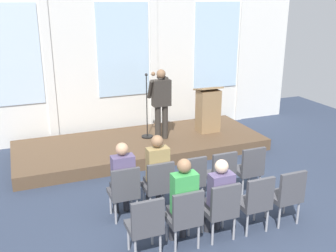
% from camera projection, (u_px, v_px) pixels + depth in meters
% --- Properties ---
extents(ground_plane, '(14.22, 14.22, 0.00)m').
position_uv_depth(ground_plane, '(228.00, 247.00, 5.69)').
color(ground_plane, '#2D384C').
extents(rear_partition, '(9.93, 0.14, 4.54)m').
position_uv_depth(rear_partition, '(124.00, 48.00, 9.82)').
color(rear_partition, silver).
rests_on(rear_partition, ground).
extents(stage_platform, '(5.77, 2.18, 0.27)m').
position_uv_depth(stage_platform, '(141.00, 146.00, 9.25)').
color(stage_platform, brown).
rests_on(stage_platform, ground).
extents(speaker, '(0.51, 0.69, 1.66)m').
position_uv_depth(speaker, '(161.00, 99.00, 9.03)').
color(speaker, '#332D28').
rests_on(speaker, stage_platform).
extents(mic_stand, '(0.28, 0.28, 1.55)m').
position_uv_depth(mic_stand, '(147.00, 124.00, 9.31)').
color(mic_stand, black).
rests_on(mic_stand, stage_platform).
extents(lectern, '(0.60, 0.48, 1.16)m').
position_uv_depth(lectern, '(208.00, 110.00, 9.68)').
color(lectern, '#93724C').
rests_on(lectern, stage_platform).
extents(chair_r0_c0, '(0.46, 0.44, 0.94)m').
position_uv_depth(chair_r0_c0, '(124.00, 190.00, 6.26)').
color(chair_r0_c0, '#99999E').
rests_on(chair_r0_c0, ground).
extents(audience_r0_c0, '(0.36, 0.39, 1.32)m').
position_uv_depth(audience_r0_c0, '(123.00, 176.00, 6.27)').
color(audience_r0_c0, '#2D2D33').
rests_on(audience_r0_c0, ground).
extents(chair_r0_c1, '(0.46, 0.44, 0.94)m').
position_uv_depth(chair_r0_c1, '(159.00, 184.00, 6.47)').
color(chair_r0_c1, '#99999E').
rests_on(chair_r0_c1, ground).
extents(audience_r0_c1, '(0.36, 0.39, 1.37)m').
position_uv_depth(audience_r0_c1, '(157.00, 169.00, 6.47)').
color(audience_r0_c1, '#2D2D33').
rests_on(audience_r0_c1, ground).
extents(chair_r0_c2, '(0.46, 0.44, 0.94)m').
position_uv_depth(chair_r0_c2, '(191.00, 178.00, 6.67)').
color(chair_r0_c2, '#99999E').
rests_on(chair_r0_c2, ground).
extents(chair_r0_c3, '(0.46, 0.44, 0.94)m').
position_uv_depth(chair_r0_c3, '(221.00, 172.00, 6.88)').
color(chair_r0_c3, '#99999E').
rests_on(chair_r0_c3, ground).
extents(chair_r0_c4, '(0.46, 0.44, 0.94)m').
position_uv_depth(chair_r0_c4, '(249.00, 167.00, 7.09)').
color(chair_r0_c4, '#99999E').
rests_on(chair_r0_c4, ground).
extents(chair_r1_c0, '(0.46, 0.44, 0.94)m').
position_uv_depth(chair_r1_c0, '(145.00, 224.00, 5.32)').
color(chair_r1_c0, '#99999E').
rests_on(chair_r1_c0, ground).
extents(chair_r1_c1, '(0.46, 0.44, 0.94)m').
position_uv_depth(chair_r1_c1, '(185.00, 215.00, 5.52)').
color(chair_r1_c1, '#99999E').
rests_on(chair_r1_c1, ground).
extents(audience_r1_c1, '(0.36, 0.39, 1.38)m').
position_uv_depth(audience_r1_c1, '(183.00, 198.00, 5.52)').
color(audience_r1_c1, '#2D2D33').
rests_on(audience_r1_c1, ground).
extents(chair_r1_c2, '(0.46, 0.44, 0.94)m').
position_uv_depth(chair_r1_c2, '(221.00, 207.00, 5.73)').
color(chair_r1_c2, '#99999E').
rests_on(chair_r1_c2, ground).
extents(audience_r1_c2, '(0.36, 0.39, 1.27)m').
position_uv_depth(audience_r1_c2, '(219.00, 194.00, 5.75)').
color(audience_r1_c2, '#2D2D33').
rests_on(audience_r1_c2, ground).
extents(chair_r1_c3, '(0.46, 0.44, 0.94)m').
position_uv_depth(chair_r1_c3, '(255.00, 200.00, 5.94)').
color(chair_r1_c3, '#99999E').
rests_on(chair_r1_c3, ground).
extents(chair_r1_c4, '(0.46, 0.44, 0.94)m').
position_uv_depth(chair_r1_c4, '(287.00, 193.00, 6.14)').
color(chair_r1_c4, '#99999E').
rests_on(chair_r1_c4, ground).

